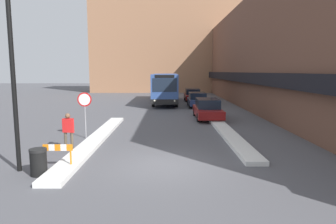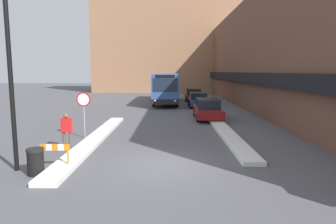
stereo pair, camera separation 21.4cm
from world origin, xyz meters
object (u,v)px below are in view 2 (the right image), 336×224
Objects in this scene: parked_car_back at (193,95)px; construction_barricade at (55,151)px; trash_bin at (36,162)px; stop_sign at (84,105)px; pedestrian at (67,128)px; parked_car_middle at (198,100)px; street_lamp at (17,56)px; city_bus at (166,87)px; parked_car_front at (207,109)px.

parked_car_back is 4.18× the size of construction_barricade.
construction_barricade is (0.44, 0.67, 0.19)m from trash_bin.
pedestrian is at bearing -91.75° from stop_sign.
stop_sign is at bearing -117.02° from parked_car_middle.
trash_bin is at bearing -123.15° from construction_barricade.
pedestrian is (0.61, 2.86, -3.10)m from street_lamp.
city_bus reaches higher than stop_sign.
street_lamp is 7.09× the size of trash_bin.
parked_car_front reaches higher than parked_car_back.
parked_car_front is at bearing -73.93° from city_bus.
pedestrian is at bearing 90.64° from trash_bin.
city_bus is 2.66× the size of parked_car_back.
pedestrian is 1.57× the size of construction_barricade.
parked_car_front is 4.38× the size of construction_barricade.
stop_sign is at bearing 94.04° from pedestrian.
construction_barricade is (-7.11, -11.93, -0.10)m from parked_car_front.
parked_car_back is 4.84× the size of trash_bin.
parked_car_back is at bearing 70.30° from stop_sign.
trash_bin is at bearing -99.82° from city_bus.
trash_bin is 0.86× the size of construction_barricade.
street_lamp reaches higher than construction_barricade.
stop_sign is (-7.51, -20.97, 1.08)m from parked_car_back.
parked_car_back is 1.84× the size of stop_sign.
pedestrian is at bearing 100.21° from construction_barricade.
street_lamp reaches higher than stop_sign.
parked_car_middle is (3.35, -3.64, -1.08)m from city_bus.
stop_sign is 1.45× the size of pedestrian.
parked_car_front is 14.24m from parked_car_back.
parked_car_back is at bearing 72.74° from street_lamp.
stop_sign is at bearing 94.40° from construction_barricade.
trash_bin is 0.83m from construction_barricade.
parked_car_back is 2.66× the size of pedestrian.
city_bus is 1.82× the size of street_lamp.
street_lamp is (-4.84, -23.77, 2.33)m from city_bus.
parked_car_front is 1.93× the size of stop_sign.
street_lamp reaches higher than pedestrian.
street_lamp is at bearing -168.94° from construction_barricade.
city_bus is 24.63m from trash_bin.
parked_car_back is at bearing 37.82° from city_bus.
trash_bin reaches higher than construction_barricade.
city_bus reaches higher than parked_car_middle.
stop_sign is (-7.51, -6.73, 1.05)m from parked_car_front.
parked_car_middle is at bearing 90.00° from parked_car_front.
city_bus reaches higher than pedestrian.
stop_sign is 5.93m from street_lamp.
city_bus is 11.12× the size of construction_barricade.
parked_car_front is 7.99m from parked_car_middle.
parked_car_front is 5.07× the size of trash_bin.
parked_car_back is at bearing 74.29° from trash_bin.
city_bus is 18.83m from stop_sign.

